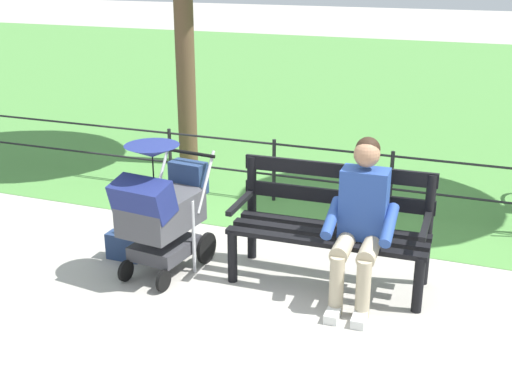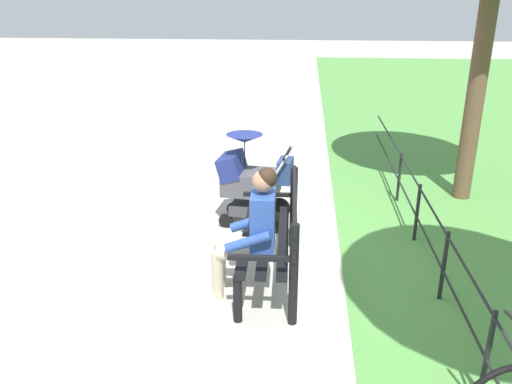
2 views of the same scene
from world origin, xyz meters
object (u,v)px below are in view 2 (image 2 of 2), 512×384
(park_bench, at_px, (277,232))
(stroller, at_px, (251,179))
(person_on_bench, at_px, (251,229))
(handbag, at_px, (263,201))

(park_bench, xyz_separation_m, stroller, (1.35, 0.40, 0.07))
(park_bench, relative_size, person_on_bench, 1.27)
(park_bench, bearing_deg, person_on_bench, 141.42)
(person_on_bench, relative_size, handbag, 3.45)
(stroller, bearing_deg, handbag, -13.93)
(stroller, bearing_deg, park_bench, -163.58)
(handbag, bearing_deg, person_on_bench, -178.23)
(park_bench, height_order, stroller, stroller)
(stroller, bearing_deg, person_on_bench, -173.86)
(person_on_bench, distance_m, handbag, 2.15)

